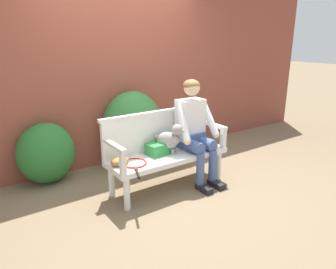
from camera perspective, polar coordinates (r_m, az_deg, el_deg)
ground_plane at (r=4.00m, az=0.00°, el=-9.47°), size 40.00×40.00×0.00m
brick_garden_fence at (r=4.74m, az=-9.33°, el=10.65°), size 8.00×0.30×2.53m
hedge_bush_mid_right at (r=4.58m, az=-6.42°, el=1.21°), size 0.91×0.80×1.07m
hedge_bush_far_right at (r=4.25m, az=-21.28°, el=-3.22°), size 0.72×0.54×0.79m
garden_bench at (r=3.84m, az=0.00°, el=-4.43°), size 1.51×0.50×0.44m
bench_backrest at (r=3.91m, az=-1.85°, el=0.85°), size 1.55×0.06×0.50m
bench_armrest_left_end at (r=3.34m, az=-9.25°, el=-3.26°), size 0.06×0.50×0.28m
bench_armrest_right_end at (r=4.12m, az=8.89°, el=0.76°), size 0.06×0.50×0.28m
person_seated at (r=3.95m, az=4.77°, el=1.26°), size 0.56×0.65×1.31m
dog_on_bench at (r=3.79m, az=0.38°, el=-0.76°), size 0.31×0.35×0.37m
tennis_racket at (r=3.53m, az=-6.13°, el=-5.35°), size 0.38×0.58×0.03m
baseball_glove at (r=3.53m, az=-8.77°, el=-4.79°), size 0.25×0.21×0.09m
sports_bag at (r=3.80m, az=-1.73°, el=-2.57°), size 0.29×0.22×0.14m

